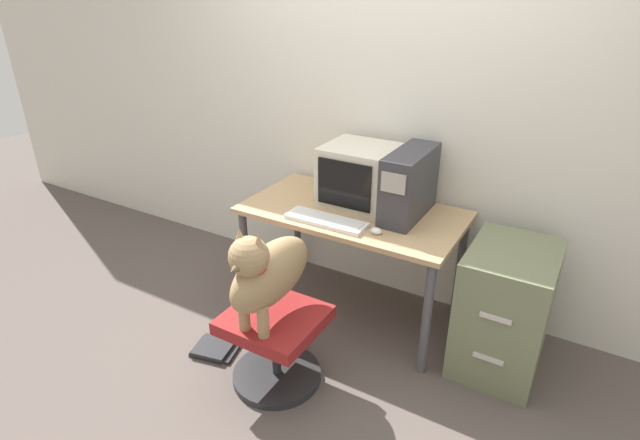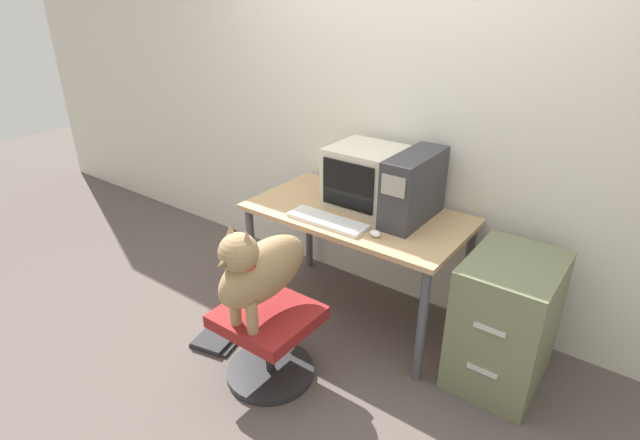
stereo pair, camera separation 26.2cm
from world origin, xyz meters
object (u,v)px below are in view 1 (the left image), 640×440
pc_tower (409,184)px  book_stack_floor (215,349)px  dog (267,271)px  filing_cabinet (504,309)px  keyboard (326,220)px  crt_monitor (359,175)px  office_chair (275,342)px

pc_tower → book_stack_floor: size_ratio=1.69×
dog → filing_cabinet: size_ratio=0.82×
pc_tower → keyboard: bearing=-137.9°
keyboard → book_stack_floor: (-0.44, -0.54, -0.72)m
crt_monitor → keyboard: bearing=-94.2°
office_chair → dog: size_ratio=0.82×
office_chair → book_stack_floor: (-0.44, -0.01, -0.23)m
office_chair → crt_monitor: bearing=88.0°
book_stack_floor → pc_tower: bearing=46.9°
dog → book_stack_floor: dog is taller
pc_tower → office_chair: bearing=-113.2°
keyboard → dog: (-0.00, -0.57, -0.04)m
filing_cabinet → crt_monitor: bearing=171.7°
keyboard → dog: 0.57m
book_stack_floor → dog: bearing=-4.0°
filing_cabinet → book_stack_floor: size_ratio=2.46×
keyboard → filing_cabinet: bearing=12.1°
pc_tower → keyboard: pc_tower is taller
pc_tower → keyboard: 0.52m
book_stack_floor → keyboard: bearing=50.3°
crt_monitor → book_stack_floor: bearing=-117.8°
dog → filing_cabinet: dog is taller
keyboard → pc_tower: bearing=42.1°
pc_tower → office_chair: (-0.36, -0.85, -0.68)m
keyboard → dog: size_ratio=0.81×
pc_tower → dog: size_ratio=0.84×
office_chair → filing_cabinet: 1.25m
crt_monitor → dog: crt_monitor is taller
keyboard → filing_cabinet: keyboard is taller
crt_monitor → book_stack_floor: crt_monitor is taller
crt_monitor → office_chair: size_ratio=0.86×
pc_tower → book_stack_floor: pc_tower is taller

